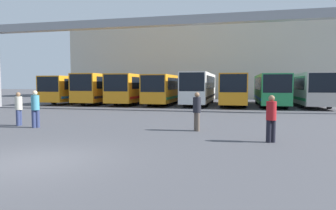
% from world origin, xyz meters
% --- Properties ---
extents(ground_plane, '(200.00, 200.00, 0.00)m').
position_xyz_m(ground_plane, '(0.00, 0.00, 0.00)').
color(ground_plane, '#47474C').
extents(building_backdrop, '(41.52, 12.00, 12.13)m').
position_xyz_m(building_backdrop, '(0.00, 42.90, 6.07)').
color(building_backdrop, '#B7B2A3').
rests_on(building_backdrop, ground).
extents(overhead_gantry, '(33.76, 0.80, 7.61)m').
position_xyz_m(overhead_gantry, '(0.00, 16.95, 6.47)').
color(overhead_gantry, gray).
rests_on(overhead_gantry, ground).
extents(bus_slot_0, '(2.56, 11.99, 2.97)m').
position_xyz_m(bus_slot_0, '(-12.36, 24.59, 1.72)').
color(bus_slot_0, orange).
rests_on(bus_slot_0, ground).
extents(bus_slot_1, '(2.54, 10.79, 3.19)m').
position_xyz_m(bus_slot_1, '(-8.83, 23.98, 1.84)').
color(bus_slot_1, orange).
rests_on(bus_slot_1, ground).
extents(bus_slot_2, '(2.58, 12.14, 3.14)m').
position_xyz_m(bus_slot_2, '(-5.30, 24.66, 1.81)').
color(bus_slot_2, orange).
rests_on(bus_slot_2, ground).
extents(bus_slot_3, '(2.46, 11.75, 3.05)m').
position_xyz_m(bus_slot_3, '(-1.77, 24.47, 1.76)').
color(bus_slot_3, orange).
rests_on(bus_slot_3, ground).
extents(bus_slot_4, '(2.44, 12.05, 3.26)m').
position_xyz_m(bus_slot_4, '(1.77, 24.62, 1.88)').
color(bus_slot_4, silver).
rests_on(bus_slot_4, ground).
extents(bus_slot_5, '(2.47, 10.43, 3.10)m').
position_xyz_m(bus_slot_5, '(5.30, 23.81, 1.79)').
color(bus_slot_5, orange).
rests_on(bus_slot_5, ground).
extents(bus_slot_6, '(2.50, 10.36, 3.05)m').
position_xyz_m(bus_slot_6, '(8.83, 23.77, 1.76)').
color(bus_slot_6, '#268C4C').
rests_on(bus_slot_6, ground).
extents(bus_slot_7, '(2.62, 12.36, 3.14)m').
position_xyz_m(bus_slot_7, '(12.36, 24.77, 1.81)').
color(bus_slot_7, beige).
rests_on(bus_slot_7, ground).
extents(pedestrian_mid_left, '(0.37, 0.37, 1.76)m').
position_xyz_m(pedestrian_mid_left, '(6.84, 4.41, 0.93)').
color(pedestrian_mid_left, black).
rests_on(pedestrian_mid_left, ground).
extents(pedestrian_mid_right, '(0.36, 0.36, 1.75)m').
position_xyz_m(pedestrian_mid_right, '(-5.47, 6.19, 0.93)').
color(pedestrian_mid_right, navy).
rests_on(pedestrian_mid_right, ground).
extents(pedestrian_near_center, '(0.37, 0.37, 1.79)m').
position_xyz_m(pedestrian_near_center, '(3.81, 6.50, 0.95)').
color(pedestrian_near_center, brown).
rests_on(pedestrian_near_center, ground).
extents(pedestrian_near_left, '(0.38, 0.38, 1.85)m').
position_xyz_m(pedestrian_near_left, '(-4.14, 5.75, 0.98)').
color(pedestrian_near_left, navy).
rests_on(pedestrian_near_left, ground).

